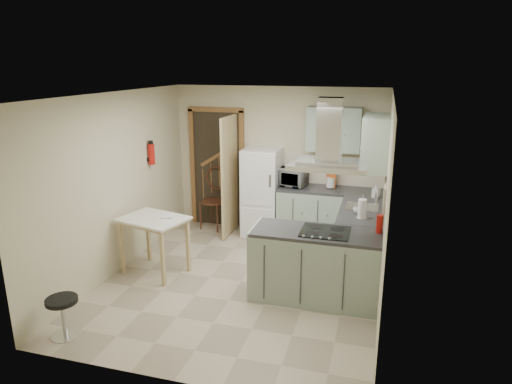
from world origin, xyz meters
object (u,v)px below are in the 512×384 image
(stool, at_px, (64,317))
(drop_leaf_table, at_px, (155,245))
(bentwood_chair, at_px, (214,201))
(microwave, at_px, (291,177))
(fridge, at_px, (262,192))
(extractor_hood, at_px, (328,166))
(peninsula, at_px, (316,265))

(stool, bearing_deg, drop_leaf_table, 82.81)
(bentwood_chair, height_order, microwave, microwave)
(fridge, bearing_deg, drop_leaf_table, -119.60)
(extractor_hood, relative_size, bentwood_chair, 0.91)
(extractor_hood, relative_size, stool, 1.99)
(stool, height_order, microwave, microwave)
(bentwood_chair, height_order, stool, bentwood_chair)
(peninsula, distance_m, extractor_hood, 1.27)
(fridge, xyz_separation_m, peninsula, (1.22, -1.98, -0.30))
(stool, bearing_deg, fridge, 70.35)
(extractor_hood, bearing_deg, peninsula, 180.00)
(bentwood_chair, bearing_deg, fridge, 8.13)
(bentwood_chair, relative_size, stool, 2.19)
(microwave, bearing_deg, fridge, -165.09)
(fridge, bearing_deg, stool, -109.65)
(fridge, relative_size, extractor_hood, 1.67)
(peninsula, height_order, drop_leaf_table, peninsula)
(peninsula, distance_m, microwave, 2.22)
(fridge, relative_size, stool, 3.31)
(microwave, bearing_deg, stool, -104.16)
(peninsula, xyz_separation_m, stool, (-2.49, -1.56, -0.22))
(bentwood_chair, xyz_separation_m, microwave, (1.38, -0.04, 0.55))
(drop_leaf_table, relative_size, stool, 1.91)
(extractor_hood, bearing_deg, stool, -148.91)
(peninsula, bearing_deg, microwave, 110.26)
(drop_leaf_table, xyz_separation_m, microwave, (1.54, 1.88, 0.64))
(drop_leaf_table, height_order, microwave, microwave)
(stool, xyz_separation_m, microwave, (1.75, 3.57, 0.82))
(bentwood_chair, xyz_separation_m, stool, (-0.37, -3.61, -0.27))
(fridge, bearing_deg, extractor_hood, -56.21)
(peninsula, height_order, extractor_hood, extractor_hood)
(peninsula, height_order, microwave, microwave)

